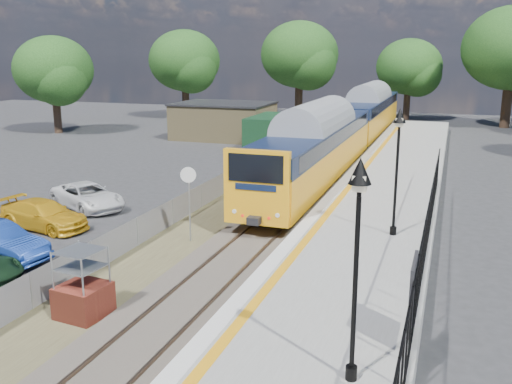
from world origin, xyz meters
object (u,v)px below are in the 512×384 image
at_px(car_yellow, 44,215).
at_px(brick_plinth, 82,285).
at_px(victorian_lamp_north, 398,143).
at_px(speed_sign, 189,191).
at_px(victorian_lamp_south, 358,220).
at_px(train, 349,125).
at_px(car_white, 87,196).

bearing_deg(car_yellow, brick_plinth, -125.18).
relative_size(victorian_lamp_north, speed_sign, 1.49).
xyz_separation_m(victorian_lamp_south, train, (-5.50, 30.41, -1.96)).
bearing_deg(brick_plinth, victorian_lamp_south, -14.99).
distance_m(victorian_lamp_north, car_white, 15.33).
relative_size(speed_sign, car_white, 0.70).
distance_m(brick_plinth, car_white, 12.19).
bearing_deg(brick_plinth, speed_sign, 90.00).
bearing_deg(brick_plinth, train, 84.95).
relative_size(train, car_yellow, 9.64).
relative_size(victorian_lamp_north, car_yellow, 1.09).
xyz_separation_m(brick_plinth, speed_sign, (0.00, 7.01, 1.14)).
bearing_deg(speed_sign, brick_plinth, -106.34).
height_order(victorian_lamp_south, brick_plinth, victorian_lamp_south).
bearing_deg(victorian_lamp_north, car_yellow, -175.22).
height_order(brick_plinth, car_white, brick_plinth).
bearing_deg(speed_sign, train, 66.95).
bearing_deg(car_white, victorian_lamp_south, -102.56).
height_order(victorian_lamp_north, car_yellow, victorian_lamp_north).
bearing_deg(car_white, car_yellow, -150.32).
height_order(brick_plinth, car_yellow, brick_plinth).
bearing_deg(speed_sign, victorian_lamp_south, -65.18).
distance_m(victorian_lamp_south, car_yellow, 17.55).
xyz_separation_m(victorian_lamp_north, car_white, (-14.72, 2.17, -3.68)).
xyz_separation_m(victorian_lamp_south, car_yellow, (-14.74, 8.78, -3.68)).
bearing_deg(train, car_white, -117.31).
distance_m(victorian_lamp_north, brick_plinth, 11.56).
xyz_separation_m(brick_plinth, car_white, (-6.92, 10.03, -0.38)).
xyz_separation_m(victorian_lamp_north, brick_plinth, (-7.80, -7.86, -3.31)).
bearing_deg(car_white, speed_sign, -86.94).
xyz_separation_m(car_yellow, car_white, (-0.18, 3.39, -0.00)).
relative_size(train, brick_plinth, 19.76).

